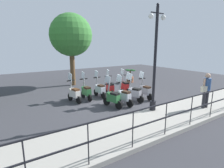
{
  "coord_description": "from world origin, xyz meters",
  "views": [
    {
      "loc": [
        -7.58,
        5.53,
        2.9
      ],
      "look_at": [
        0.2,
        0.5,
        0.9
      ],
      "focal_mm": 28.0,
      "sensor_mm": 36.0,
      "label": 1
    }
  ],
  "objects_px": {
    "pedestrian_with_bag": "(206,88)",
    "scooter_near_2": "(124,96)",
    "scooter_near_3": "(113,98)",
    "scooter_far_2": "(100,89)",
    "scooter_far_1": "(110,88)",
    "potted_palm": "(130,77)",
    "tree_distant": "(71,35)",
    "scooter_near_0": "(145,91)",
    "lamp_post_near": "(155,66)",
    "scooter_far_3": "(86,91)",
    "scooter_near_1": "(134,93)",
    "scooter_far_0": "(125,86)",
    "scooter_far_4": "(74,93)"
  },
  "relations": [
    {
      "from": "pedestrian_with_bag",
      "to": "scooter_near_2",
      "type": "relative_size",
      "value": 1.03
    },
    {
      "from": "scooter_near_2",
      "to": "scooter_near_3",
      "type": "relative_size",
      "value": 1.0
    },
    {
      "from": "scooter_near_3",
      "to": "scooter_far_2",
      "type": "bearing_deg",
      "value": -22.7
    },
    {
      "from": "scooter_near_2",
      "to": "scooter_far_1",
      "type": "relative_size",
      "value": 1.0
    },
    {
      "from": "potted_palm",
      "to": "tree_distant",
      "type": "bearing_deg",
      "value": 70.58
    },
    {
      "from": "scooter_near_0",
      "to": "scooter_near_2",
      "type": "xyz_separation_m",
      "value": [
        -0.23,
        1.64,
        0.0
      ]
    },
    {
      "from": "scooter_far_1",
      "to": "scooter_far_2",
      "type": "xyz_separation_m",
      "value": [
        -0.01,
        0.71,
        0.0
      ]
    },
    {
      "from": "tree_distant",
      "to": "scooter_far_2",
      "type": "xyz_separation_m",
      "value": [
        -3.99,
        -0.11,
        -3.2
      ]
    },
    {
      "from": "lamp_post_near",
      "to": "tree_distant",
      "type": "height_order",
      "value": "tree_distant"
    },
    {
      "from": "scooter_near_3",
      "to": "scooter_near_2",
      "type": "bearing_deg",
      "value": -109.3
    },
    {
      "from": "pedestrian_with_bag",
      "to": "scooter_near_3",
      "type": "distance_m",
      "value": 4.27
    },
    {
      "from": "scooter_far_3",
      "to": "scooter_near_1",
      "type": "bearing_deg",
      "value": -131.49
    },
    {
      "from": "tree_distant",
      "to": "scooter_near_3",
      "type": "xyz_separation_m",
      "value": [
        -5.83,
        0.19,
        -3.2
      ]
    },
    {
      "from": "tree_distant",
      "to": "potted_palm",
      "type": "xyz_separation_m",
      "value": [
        -1.53,
        -4.33,
        -3.23
      ]
    },
    {
      "from": "scooter_far_0",
      "to": "scooter_far_1",
      "type": "bearing_deg",
      "value": 87.74
    },
    {
      "from": "lamp_post_near",
      "to": "potted_palm",
      "type": "xyz_separation_m",
      "value": [
        5.9,
        -3.44,
        -1.66
      ]
    },
    {
      "from": "potted_palm",
      "to": "pedestrian_with_bag",
      "type": "bearing_deg",
      "value": 169.79
    },
    {
      "from": "scooter_near_0",
      "to": "scooter_far_2",
      "type": "bearing_deg",
      "value": 50.14
    },
    {
      "from": "scooter_near_1",
      "to": "scooter_far_3",
      "type": "bearing_deg",
      "value": 32.24
    },
    {
      "from": "scooter_near_0",
      "to": "scooter_near_3",
      "type": "height_order",
      "value": "same"
    },
    {
      "from": "scooter_near_1",
      "to": "scooter_far_0",
      "type": "relative_size",
      "value": 1.0
    },
    {
      "from": "tree_distant",
      "to": "scooter_far_1",
      "type": "distance_m",
      "value": 5.17
    },
    {
      "from": "pedestrian_with_bag",
      "to": "scooter_far_4",
      "type": "bearing_deg",
      "value": 49.5
    },
    {
      "from": "pedestrian_with_bag",
      "to": "potted_palm",
      "type": "relative_size",
      "value": 1.5
    },
    {
      "from": "scooter_near_0",
      "to": "scooter_far_3",
      "type": "height_order",
      "value": "same"
    },
    {
      "from": "lamp_post_near",
      "to": "scooter_far_2",
      "type": "relative_size",
      "value": 2.87
    },
    {
      "from": "scooter_far_4",
      "to": "scooter_near_0",
      "type": "bearing_deg",
      "value": -125.23
    },
    {
      "from": "potted_palm",
      "to": "scooter_near_2",
      "type": "bearing_deg",
      "value": 138.29
    },
    {
      "from": "scooter_near_3",
      "to": "scooter_far_3",
      "type": "xyz_separation_m",
      "value": [
        1.82,
        0.56,
        0.0
      ]
    },
    {
      "from": "scooter_far_1",
      "to": "scooter_far_2",
      "type": "bearing_deg",
      "value": 102.29
    },
    {
      "from": "scooter_far_2",
      "to": "scooter_far_3",
      "type": "bearing_deg",
      "value": 88.93
    },
    {
      "from": "lamp_post_near",
      "to": "scooter_far_2",
      "type": "xyz_separation_m",
      "value": [
        3.43,
        0.78,
        -1.63
      ]
    },
    {
      "from": "pedestrian_with_bag",
      "to": "scooter_near_0",
      "type": "height_order",
      "value": "pedestrian_with_bag"
    },
    {
      "from": "scooter_far_2",
      "to": "scooter_far_3",
      "type": "xyz_separation_m",
      "value": [
        -0.03,
        0.86,
        0.0
      ]
    },
    {
      "from": "scooter_near_0",
      "to": "scooter_near_1",
      "type": "xyz_separation_m",
      "value": [
        -0.06,
        0.84,
        0.0
      ]
    },
    {
      "from": "potted_palm",
      "to": "scooter_far_4",
      "type": "relative_size",
      "value": 0.69
    },
    {
      "from": "scooter_near_2",
      "to": "scooter_far_2",
      "type": "distance_m",
      "value": 1.93
    },
    {
      "from": "potted_palm",
      "to": "scooter_far_3",
      "type": "distance_m",
      "value": 5.66
    },
    {
      "from": "lamp_post_near",
      "to": "scooter_near_1",
      "type": "bearing_deg",
      "value": -11.63
    },
    {
      "from": "scooter_near_0",
      "to": "scooter_near_1",
      "type": "bearing_deg",
      "value": 94.51
    },
    {
      "from": "tree_distant",
      "to": "scooter_near_0",
      "type": "height_order",
      "value": "tree_distant"
    },
    {
      "from": "pedestrian_with_bag",
      "to": "tree_distant",
      "type": "bearing_deg",
      "value": 23.76
    },
    {
      "from": "pedestrian_with_bag",
      "to": "scooter_near_1",
      "type": "xyz_separation_m",
      "value": [
        2.79,
        1.84,
        -0.6
      ]
    },
    {
      "from": "lamp_post_near",
      "to": "scooter_near_0",
      "type": "relative_size",
      "value": 2.87
    },
    {
      "from": "scooter_far_1",
      "to": "tree_distant",
      "type": "bearing_deg",
      "value": 22.94
    },
    {
      "from": "pedestrian_with_bag",
      "to": "potted_palm",
      "type": "distance_m",
      "value": 7.13
    },
    {
      "from": "scooter_near_0",
      "to": "scooter_far_3",
      "type": "distance_m",
      "value": 3.27
    },
    {
      "from": "scooter_near_0",
      "to": "scooter_far_3",
      "type": "bearing_deg",
      "value": 60.33
    },
    {
      "from": "pedestrian_with_bag",
      "to": "scooter_near_3",
      "type": "xyz_separation_m",
      "value": [
        2.68,
        3.26,
        -0.6
      ]
    },
    {
      "from": "lamp_post_near",
      "to": "scooter_near_2",
      "type": "relative_size",
      "value": 2.87
    }
  ]
}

